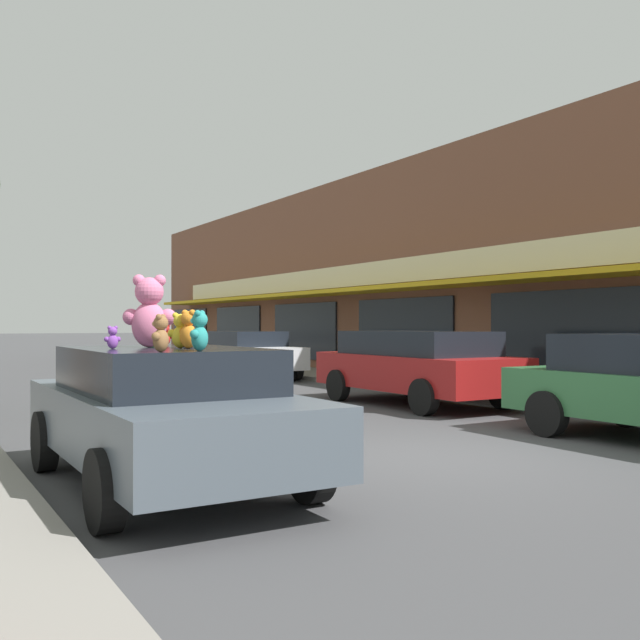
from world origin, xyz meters
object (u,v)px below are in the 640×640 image
at_px(teddy_bear_giant, 149,312).
at_px(teddy_bear_yellow, 180,331).
at_px(teddy_bear_black, 188,329).
at_px(teddy_bear_purple, 113,338).
at_px(teddy_bear_red, 165,335).
at_px(teddy_bear_orange, 189,330).
at_px(teddy_bear_teal, 199,331).
at_px(parked_car_far_right, 247,353).
at_px(teddy_bear_green, 152,336).
at_px(teddy_bear_brown, 161,334).
at_px(teddy_bear_white, 181,334).
at_px(plush_art_car, 164,411).
at_px(parked_car_far_center, 416,364).

relative_size(teddy_bear_giant, teddy_bear_yellow, 2.12).
relative_size(teddy_bear_black, teddy_bear_purple, 1.67).
bearing_deg(teddy_bear_red, teddy_bear_orange, 113.39).
bearing_deg(teddy_bear_purple, teddy_bear_giant, -149.23).
xyz_separation_m(teddy_bear_teal, teddy_bear_orange, (0.16, 0.70, 0.01)).
bearing_deg(parked_car_far_right, teddy_bear_purple, -119.97).
xyz_separation_m(teddy_bear_black, teddy_bear_purple, (-1.03, -0.70, -0.07)).
bearing_deg(teddy_bear_green, teddy_bear_yellow, 149.52).
xyz_separation_m(teddy_bear_brown, parked_car_far_right, (7.15, 13.70, -0.79)).
relative_size(teddy_bear_brown, teddy_bear_white, 1.30).
bearing_deg(teddy_bear_brown, teddy_bear_orange, -174.86).
height_order(teddy_bear_giant, teddy_bear_teal, teddy_bear_giant).
xyz_separation_m(teddy_bear_black, teddy_bear_teal, (-0.50, -1.68, -0.01)).
relative_size(teddy_bear_brown, teddy_bear_purple, 1.46).
relative_size(plush_art_car, teddy_bear_white, 17.53).
height_order(teddy_bear_giant, teddy_bear_white, teddy_bear_giant).
xyz_separation_m(teddy_bear_brown, teddy_bear_orange, (0.54, 0.78, 0.03)).
bearing_deg(plush_art_car, teddy_bear_giant, 105.87).
distance_m(teddy_bear_black, teddy_bear_white, 0.24).
bearing_deg(teddy_bear_brown, teddy_bear_green, -155.39).
relative_size(teddy_bear_brown, parked_car_far_right, 0.08).
xyz_separation_m(teddy_bear_white, teddy_bear_green, (-0.41, -0.21, -0.01)).
xyz_separation_m(plush_art_car, parked_car_far_center, (6.76, 4.44, 0.07)).
height_order(teddy_bear_giant, teddy_bear_green, teddy_bear_giant).
bearing_deg(parked_car_far_right, teddy_bear_red, -118.71).
bearing_deg(teddy_bear_white, plush_art_car, 31.38).
distance_m(teddy_bear_giant, teddy_bear_red, 0.64).
height_order(teddy_bear_yellow, teddy_bear_green, teddy_bear_yellow).
bearing_deg(teddy_bear_brown, teddy_bear_white, -164.24).
distance_m(teddy_bear_yellow, parked_car_far_center, 8.11).
bearing_deg(parked_car_far_right, teddy_bear_brown, -117.56).
relative_size(plush_art_car, teddy_bear_orange, 11.44).
xyz_separation_m(plush_art_car, parked_car_far_right, (6.76, 12.63, 0.01)).
height_order(teddy_bear_yellow, parked_car_far_center, teddy_bear_yellow).
xyz_separation_m(teddy_bear_giant, teddy_bear_yellow, (0.19, -0.42, -0.19)).
xyz_separation_m(teddy_bear_black, teddy_bear_green, (-0.41, 0.02, -0.07)).
bearing_deg(teddy_bear_orange, teddy_bear_purple, 45.99).
height_order(plush_art_car, parked_car_far_center, parked_car_far_center).
bearing_deg(teddy_bear_teal, teddy_bear_green, -140.45).
bearing_deg(teddy_bear_red, teddy_bear_purple, 73.70).
xyz_separation_m(teddy_bear_purple, teddy_bear_orange, (0.68, -0.27, 0.08)).
relative_size(plush_art_car, parked_car_far_right, 1.01).
bearing_deg(plush_art_car, teddy_bear_red, 71.37).
height_order(teddy_bear_brown, teddy_bear_white, teddy_bear_brown).
xyz_separation_m(teddy_bear_black, teddy_bear_red, (-0.24, 0.07, -0.06)).
height_order(teddy_bear_yellow, teddy_bear_teal, teddy_bear_teal).
bearing_deg(plush_art_car, teddy_bear_brown, -109.74).
xyz_separation_m(teddy_bear_brown, teddy_bear_yellow, (0.51, 0.93, 0.01)).
xyz_separation_m(teddy_bear_brown, parked_car_far_center, (7.15, 5.52, -0.73)).
height_order(teddy_bear_purple, teddy_bear_yellow, teddy_bear_yellow).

